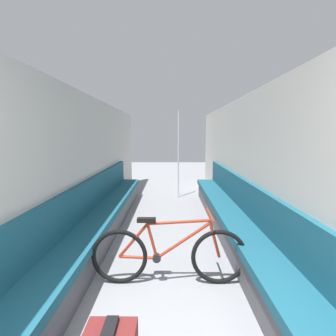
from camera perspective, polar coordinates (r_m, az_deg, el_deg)
name	(u,v)px	position (r m, az deg, el deg)	size (l,w,h in m)	color
wall_left	(79,168)	(4.10, -18.88, -0.08)	(0.10, 10.01, 2.26)	beige
wall_right	(255,169)	(4.07, 18.36, -0.11)	(0.10, 10.01, 2.26)	beige
bench_seat_row_left	(99,221)	(4.28, -14.78, -11.04)	(0.47, 5.91, 0.94)	#4C4C51
bench_seat_row_right	(234,221)	(4.26, 14.25, -11.13)	(0.47, 5.91, 0.94)	#4C4C51
bicycle	(169,254)	(3.00, 0.20, -18.31)	(1.70, 0.46, 0.79)	black
grab_pole_near	(178,156)	(6.75, 2.27, 2.73)	(0.08, 0.08, 2.24)	gray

